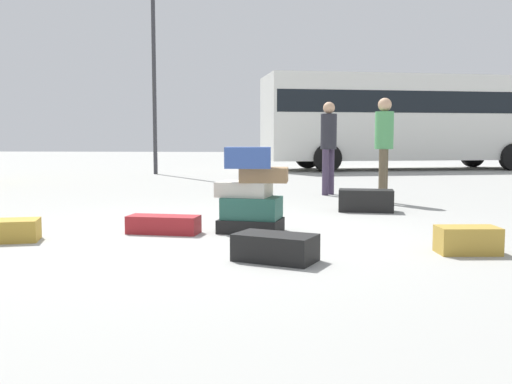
{
  "coord_description": "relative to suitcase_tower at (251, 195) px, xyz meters",
  "views": [
    {
      "loc": [
        0.85,
        -6.04,
        1.04
      ],
      "look_at": [
        0.24,
        0.89,
        0.39
      ],
      "focal_mm": 39.72,
      "sensor_mm": 36.0,
      "label": 1
    }
  ],
  "objects": [
    {
      "name": "ground_plane",
      "position": [
        -0.25,
        -0.24,
        -0.42
      ],
      "size": [
        80.0,
        80.0,
        0.0
      ],
      "primitive_type": "plane",
      "color": "#9E9E99"
    },
    {
      "name": "suitcase_tower",
      "position": [
        0.0,
        0.0,
        0.0
      ],
      "size": [
        0.82,
        0.64,
        0.96
      ],
      "color": "black",
      "rests_on": "ground"
    },
    {
      "name": "suitcase_black_upright_blue",
      "position": [
        0.35,
        -1.5,
        -0.3
      ],
      "size": [
        0.77,
        0.6,
        0.23
      ],
      "primitive_type": "cube",
      "rotation": [
        0.0,
        0.0,
        -0.37
      ],
      "color": "black",
      "rests_on": "ground"
    },
    {
      "name": "suitcase_black_white_trunk",
      "position": [
        1.48,
        1.97,
        -0.26
      ],
      "size": [
        0.8,
        0.46,
        0.32
      ],
      "primitive_type": "cube",
      "rotation": [
        0.0,
        0.0,
        -0.08
      ],
      "color": "black",
      "rests_on": "ground"
    },
    {
      "name": "suitcase_tan_left_side",
      "position": [
        2.09,
        -1.03,
        -0.29
      ],
      "size": [
        0.57,
        0.36,
        0.25
      ],
      "primitive_type": "cube",
      "rotation": [
        0.0,
        0.0,
        0.1
      ],
      "color": "#B28C33",
      "rests_on": "ground"
    },
    {
      "name": "suitcase_maroon_foreground_far",
      "position": [
        -0.96,
        -0.17,
        -0.32
      ],
      "size": [
        0.81,
        0.38,
        0.2
      ],
      "primitive_type": "cube",
      "rotation": [
        0.0,
        0.0,
        -0.1
      ],
      "color": "maroon",
      "rests_on": "ground"
    },
    {
      "name": "person_bearded_onlooker",
      "position": [
        1.03,
        4.4,
        0.62
      ],
      "size": [
        0.3,
        0.31,
        1.73
      ],
      "rotation": [
        0.0,
        0.0,
        -2.11
      ],
      "color": "#3F334C",
      "rests_on": "ground"
    },
    {
      "name": "person_tourist_with_camera",
      "position": [
        1.87,
        3.11,
        0.61
      ],
      "size": [
        0.3,
        0.33,
        1.71
      ],
      "rotation": [
        0.0,
        0.0,
        -1.84
      ],
      "color": "brown",
      "rests_on": "ground"
    },
    {
      "name": "parked_bus",
      "position": [
        4.08,
        13.72,
        1.42
      ],
      "size": [
        10.16,
        4.84,
        3.15
      ],
      "rotation": [
        0.0,
        0.0,
        0.25
      ],
      "color": "silver",
      "rests_on": "ground"
    },
    {
      "name": "lamp_post",
      "position": [
        -3.88,
        10.34,
        3.8
      ],
      "size": [
        0.36,
        0.36,
        6.53
      ],
      "color": "#333338",
      "rests_on": "ground"
    }
  ]
}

